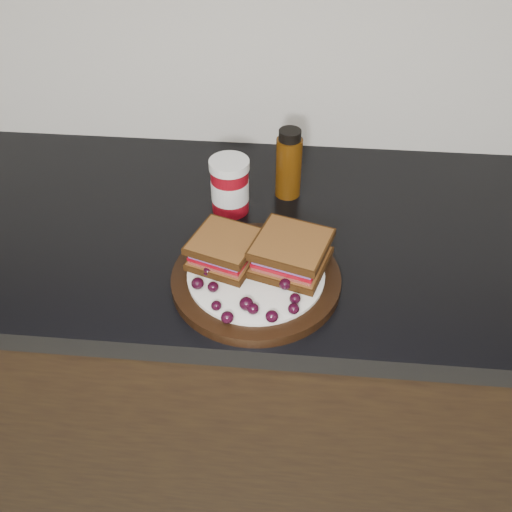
{
  "coord_description": "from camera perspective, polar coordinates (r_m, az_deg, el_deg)",
  "views": [
    {
      "loc": [
        0.26,
        0.87,
        1.56
      ],
      "look_at": [
        0.2,
        1.55,
        0.96
      ],
      "focal_mm": 40.0,
      "sensor_mm": 36.0,
      "label": 1
    }
  ],
  "objects": [
    {
      "name": "grape_18",
      "position": [
        0.97,
        -3.91,
        1.06
      ],
      "size": [
        0.02,
        0.02,
        0.02
      ],
      "primitive_type": "ellipsoid",
      "color": "black",
      "rests_on": "plate"
    },
    {
      "name": "grape_15",
      "position": [
        0.95,
        -2.79,
        -0.11
      ],
      "size": [
        0.02,
        0.02,
        0.02
      ],
      "primitive_type": "ellipsoid",
      "color": "black",
      "rests_on": "plate"
    },
    {
      "name": "grape_20",
      "position": [
        0.93,
        -3.65,
        -1.29
      ],
      "size": [
        0.02,
        0.02,
        0.02
      ],
      "primitive_type": "ellipsoid",
      "color": "black",
      "rests_on": "plate"
    },
    {
      "name": "base_cabinets",
      "position": [
        1.43,
        -7.52,
        -11.51
      ],
      "size": [
        3.96,
        0.58,
        0.86
      ],
      "primitive_type": "cube",
      "color": "black",
      "rests_on": "ground_plane"
    },
    {
      "name": "countertop",
      "position": [
        1.11,
        -9.53,
        2.75
      ],
      "size": [
        3.98,
        0.6,
        0.04
      ],
      "primitive_type": "cube",
      "color": "black",
      "rests_on": "base_cabinets"
    },
    {
      "name": "grape_19",
      "position": [
        0.96,
        -4.2,
        0.11
      ],
      "size": [
        0.02,
        0.02,
        0.02
      ],
      "primitive_type": "ellipsoid",
      "color": "black",
      "rests_on": "plate"
    },
    {
      "name": "grape_2",
      "position": [
        0.87,
        -4.0,
        -4.98
      ],
      "size": [
        0.02,
        0.02,
        0.02
      ],
      "primitive_type": "ellipsoid",
      "color": "black",
      "rests_on": "plate"
    },
    {
      "name": "grape_5",
      "position": [
        0.86,
        -0.31,
        -5.3
      ],
      "size": [
        0.02,
        0.02,
        0.02
      ],
      "primitive_type": "ellipsoid",
      "color": "black",
      "rests_on": "plate"
    },
    {
      "name": "sandwich_left",
      "position": [
        0.94,
        -3.15,
        0.66
      ],
      "size": [
        0.13,
        0.13,
        0.05
      ],
      "primitive_type": null,
      "rotation": [
        0.0,
        0.0,
        -0.33
      ],
      "color": "brown",
      "rests_on": "plate"
    },
    {
      "name": "plate",
      "position": [
        0.94,
        -0.0,
        -2.33
      ],
      "size": [
        0.28,
        0.28,
        0.02
      ],
      "primitive_type": "cylinder",
      "color": "black",
      "rests_on": "countertop"
    },
    {
      "name": "grape_3",
      "position": [
        0.85,
        -2.89,
        -6.15
      ],
      "size": [
        0.02,
        0.02,
        0.02
      ],
      "primitive_type": "ellipsoid",
      "color": "black",
      "rests_on": "plate"
    },
    {
      "name": "grape_11",
      "position": [
        0.93,
        4.93,
        -1.08
      ],
      "size": [
        0.02,
        0.02,
        0.02
      ],
      "primitive_type": "ellipsoid",
      "color": "black",
      "rests_on": "plate"
    },
    {
      "name": "condiment_jar",
      "position": [
        1.08,
        -2.63,
        7.0
      ],
      "size": [
        0.09,
        0.09,
        0.11
      ],
      "primitive_type": "cylinder",
      "rotation": [
        0.0,
        0.0,
        0.3
      ],
      "color": "maroon",
      "rests_on": "countertop"
    },
    {
      "name": "grape_10",
      "position": [
        0.92,
        5.47,
        -2.09
      ],
      "size": [
        0.02,
        0.02,
        0.02
      ],
      "primitive_type": "ellipsoid",
      "color": "black",
      "rests_on": "plate"
    },
    {
      "name": "grape_6",
      "position": [
        0.85,
        1.59,
        -6.05
      ],
      "size": [
        0.02,
        0.02,
        0.02
      ],
      "primitive_type": "ellipsoid",
      "color": "black",
      "rests_on": "plate"
    },
    {
      "name": "grape_17",
      "position": [
        0.93,
        -4.85,
        -1.53
      ],
      "size": [
        0.02,
        0.02,
        0.02
      ],
      "primitive_type": "ellipsoid",
      "color": "black",
      "rests_on": "plate"
    },
    {
      "name": "grape_1",
      "position": [
        0.9,
        -4.31,
        -3.1
      ],
      "size": [
        0.02,
        0.02,
        0.02
      ],
      "primitive_type": "ellipsoid",
      "color": "black",
      "rests_on": "plate"
    },
    {
      "name": "grape_13",
      "position": [
        0.96,
        3.61,
        0.67
      ],
      "size": [
        0.02,
        0.02,
        0.02
      ],
      "primitive_type": "ellipsoid",
      "color": "black",
      "rests_on": "plate"
    },
    {
      "name": "grape_9",
      "position": [
        0.9,
        2.94,
        -2.82
      ],
      "size": [
        0.02,
        0.02,
        0.02
      ],
      "primitive_type": "ellipsoid",
      "color": "black",
      "rests_on": "plate"
    },
    {
      "name": "sandwich_right",
      "position": [
        0.93,
        3.52,
        0.28
      ],
      "size": [
        0.14,
        0.14,
        0.05
      ],
      "primitive_type": null,
      "rotation": [
        0.0,
        0.0,
        -0.3
      ],
      "color": "brown",
      "rests_on": "plate"
    },
    {
      "name": "grape_14",
      "position": [
        0.97,
        -3.12,
        0.72
      ],
      "size": [
        0.01,
        0.01,
        0.01
      ],
      "primitive_type": "ellipsoid",
      "color": "black",
      "rests_on": "plate"
    },
    {
      "name": "grape_12",
      "position": [
        0.94,
        4.86,
        -0.82
      ],
      "size": [
        0.02,
        0.02,
        0.02
      ],
      "primitive_type": "ellipsoid",
      "color": "black",
      "rests_on": "plate"
    },
    {
      "name": "grape_8",
      "position": [
        0.88,
        3.93,
        -4.27
      ],
      "size": [
        0.02,
        0.02,
        0.02
      ],
      "primitive_type": "ellipsoid",
      "color": "black",
      "rests_on": "plate"
    },
    {
      "name": "grape_16",
      "position": [
        0.94,
        -4.7,
        -0.57
      ],
      "size": [
        0.02,
        0.02,
        0.02
      ],
      "primitive_type": "ellipsoid",
      "color": "black",
      "rests_on": "plate"
    },
    {
      "name": "grape_4",
      "position": [
        0.87,
        -0.97,
        -4.79
      ],
      "size": [
        0.02,
        0.02,
        0.02
      ],
      "primitive_type": "ellipsoid",
      "color": "black",
      "rests_on": "plate"
    },
    {
      "name": "grape_0",
      "position": [
        0.91,
        -5.87,
        -2.75
      ],
      "size": [
        0.02,
        0.02,
        0.02
      ],
      "primitive_type": "ellipsoid",
      "color": "black",
      "rests_on": "plate"
    },
    {
      "name": "grape_7",
      "position": [
        0.87,
        3.78,
        -5.28
      ],
      "size": [
        0.02,
        0.02,
        0.02
      ],
      "primitive_type": "ellipsoid",
      "color": "black",
      "rests_on": "plate"
    },
    {
      "name": "oil_bottle",
      "position": [
        1.11,
        3.29,
        9.24
      ],
      "size": [
        0.06,
        0.06,
        0.14
      ],
      "primitive_type": "cylinder",
      "rotation": [
        0.0,
        0.0,
        -0.29
      ],
      "color": "#442406",
      "rests_on": "countertop"
    }
  ]
}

